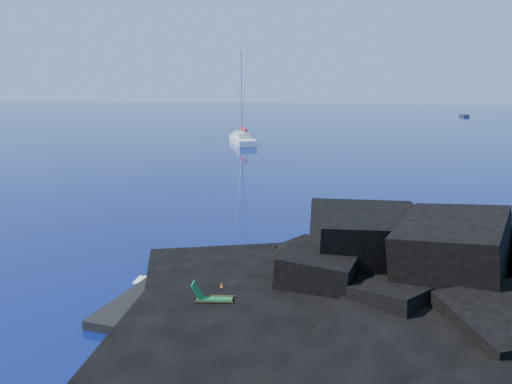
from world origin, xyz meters
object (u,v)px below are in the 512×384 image
at_px(sailboat, 242,143).
at_px(marker_cone, 222,288).
at_px(deck_chair, 215,294).
at_px(sunbather, 263,310).
at_px(distant_boat_a, 464,117).

xyz_separation_m(sailboat, marker_cone, (12.81, -52.80, 0.60)).
bearing_deg(sailboat, deck_chair, -100.61).
xyz_separation_m(sunbather, marker_cone, (-2.03, 1.45, 0.09)).
xyz_separation_m(sailboat, distant_boat_a, (42.11, 69.64, 0.00)).
bearing_deg(sailboat, sunbather, -98.75).
xyz_separation_m(deck_chair, marker_cone, (-0.10, 1.24, -0.29)).
distance_m(sunbather, distant_boat_a, 126.86).
bearing_deg(deck_chair, marker_cone, 84.72).
height_order(sailboat, deck_chair, sailboat).
bearing_deg(sunbather, marker_cone, 137.64).
bearing_deg(sailboat, distant_boat_a, 34.79).
height_order(deck_chair, sunbather, deck_chair).
height_order(sailboat, distant_boat_a, sailboat).
height_order(sunbather, marker_cone, marker_cone).
height_order(sailboat, marker_cone, sailboat).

